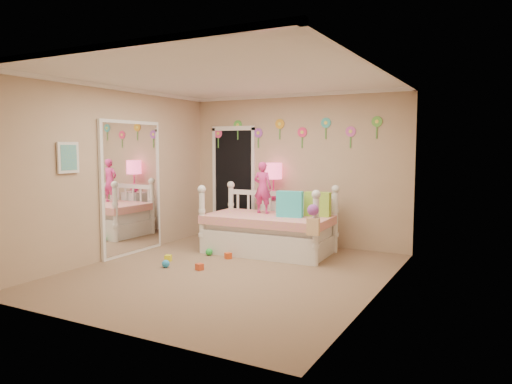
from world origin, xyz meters
The scene contains 18 objects.
floor centered at (0.00, 0.00, 0.00)m, with size 4.00×4.50×0.01m, color #7F684C.
ceiling centered at (0.00, 0.00, 2.60)m, with size 4.00×4.50×0.01m, color white.
back_wall centered at (0.00, 2.25, 1.30)m, with size 4.00×0.01×2.60m, color tan.
left_wall centered at (-2.00, 0.00, 1.30)m, with size 0.01×4.50×2.60m, color tan.
right_wall centered at (2.00, 0.00, 1.30)m, with size 0.01×4.50×2.60m, color tan.
crown_molding centered at (0.00, 0.00, 2.57)m, with size 4.00×4.50×0.06m, color white, non-canonical shape.
daybed centered at (-0.07, 1.35, 0.55)m, with size 2.01×1.08×1.09m, color white, non-canonical shape.
pillow_turquoise centered at (0.31, 1.32, 0.81)m, with size 0.40×0.14×0.40m, color #2AD3CD.
pillow_lime centered at (0.66, 1.60, 0.80)m, with size 0.40×0.15×0.38m, color #9BD03F.
child centered at (-0.25, 1.49, 1.03)m, with size 0.31×0.20×0.84m, color #DC3286.
nightstand centered at (-0.34, 2.07, 0.38)m, with size 0.46×0.35×0.76m, color white.
table_lamp centered at (-0.34, 2.07, 1.19)m, with size 0.30×0.30×0.65m.
closet_doorway centered at (-1.25, 2.23, 1.03)m, with size 0.90×0.04×2.07m, color black.
flower_decals centered at (-0.09, 2.24, 1.94)m, with size 3.40×0.02×0.50m, color #B2668C, non-canonical shape.
mirror_closet centered at (-1.96, 0.30, 1.05)m, with size 0.07×1.30×2.10m, color white.
wall_picture centered at (-1.97, -0.90, 1.55)m, with size 0.05×0.34×0.42m, color white.
hanging_bag centered at (0.89, 0.79, 0.67)m, with size 0.20×0.16×0.36m, color beige, non-canonical shape.
toy_scatter centered at (-0.75, 0.41, 0.06)m, with size 0.80×1.30×0.11m, color #996666, non-canonical shape.
Camera 1 is at (3.29, -5.39, 1.70)m, focal length 33.51 mm.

